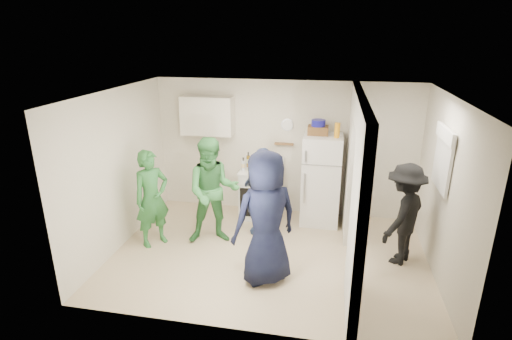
{
  "coord_description": "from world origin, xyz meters",
  "views": [
    {
      "loc": [
        0.83,
        -5.39,
        3.3
      ],
      "look_at": [
        -0.28,
        0.4,
        1.25
      ],
      "focal_mm": 28.0,
      "sensor_mm": 36.0,
      "label": 1
    }
  ],
  "objects_px": {
    "stove": "(262,193)",
    "yellow_cup_stack_top": "(337,130)",
    "person_green_left": "(152,199)",
    "fridge": "(321,180)",
    "person_green_center": "(213,191)",
    "person_nook": "(403,214)",
    "wicker_basket": "(318,130)",
    "person_denim": "(263,192)",
    "person_navy": "(266,218)",
    "blue_bowl": "(318,123)"
  },
  "relations": [
    {
      "from": "stove",
      "to": "person_green_left",
      "type": "bearing_deg",
      "value": -138.54
    },
    {
      "from": "yellow_cup_stack_top",
      "to": "person_navy",
      "type": "relative_size",
      "value": 0.13
    },
    {
      "from": "person_green_center",
      "to": "person_navy",
      "type": "relative_size",
      "value": 0.94
    },
    {
      "from": "person_denim",
      "to": "person_nook",
      "type": "height_order",
      "value": "person_nook"
    },
    {
      "from": "stove",
      "to": "person_navy",
      "type": "distance_m",
      "value": 2.1
    },
    {
      "from": "wicker_basket",
      "to": "yellow_cup_stack_top",
      "type": "distance_m",
      "value": 0.36
    },
    {
      "from": "wicker_basket",
      "to": "blue_bowl",
      "type": "xyz_separation_m",
      "value": [
        0.0,
        0.0,
        0.13
      ]
    },
    {
      "from": "yellow_cup_stack_top",
      "to": "person_denim",
      "type": "xyz_separation_m",
      "value": [
        -1.16,
        -0.56,
        -0.98
      ]
    },
    {
      "from": "stove",
      "to": "blue_bowl",
      "type": "bearing_deg",
      "value": 1.17
    },
    {
      "from": "person_green_center",
      "to": "blue_bowl",
      "type": "bearing_deg",
      "value": 18.67
    },
    {
      "from": "person_denim",
      "to": "person_navy",
      "type": "height_order",
      "value": "person_navy"
    },
    {
      "from": "person_denim",
      "to": "person_green_center",
      "type": "bearing_deg",
      "value": -113.13
    },
    {
      "from": "person_green_left",
      "to": "person_nook",
      "type": "bearing_deg",
      "value": -48.67
    },
    {
      "from": "wicker_basket",
      "to": "person_green_center",
      "type": "relative_size",
      "value": 0.2
    },
    {
      "from": "stove",
      "to": "yellow_cup_stack_top",
      "type": "height_order",
      "value": "yellow_cup_stack_top"
    },
    {
      "from": "blue_bowl",
      "to": "person_green_center",
      "type": "distance_m",
      "value": 2.14
    },
    {
      "from": "fridge",
      "to": "wicker_basket",
      "type": "relative_size",
      "value": 4.63
    },
    {
      "from": "fridge",
      "to": "person_nook",
      "type": "bearing_deg",
      "value": -42.28
    },
    {
      "from": "person_green_left",
      "to": "wicker_basket",
      "type": "bearing_deg",
      "value": -22.95
    },
    {
      "from": "person_navy",
      "to": "yellow_cup_stack_top",
      "type": "bearing_deg",
      "value": -150.78
    },
    {
      "from": "person_navy",
      "to": "person_green_left",
      "type": "bearing_deg",
      "value": -54.15
    },
    {
      "from": "wicker_basket",
      "to": "yellow_cup_stack_top",
      "type": "relative_size",
      "value": 1.4
    },
    {
      "from": "fridge",
      "to": "person_navy",
      "type": "bearing_deg",
      "value": -108.62
    },
    {
      "from": "wicker_basket",
      "to": "person_navy",
      "type": "distance_m",
      "value": 2.23
    },
    {
      "from": "wicker_basket",
      "to": "person_green_left",
      "type": "bearing_deg",
      "value": -151.34
    },
    {
      "from": "fridge",
      "to": "person_denim",
      "type": "bearing_deg",
      "value": -144.92
    },
    {
      "from": "stove",
      "to": "person_nook",
      "type": "height_order",
      "value": "person_nook"
    },
    {
      "from": "person_green_left",
      "to": "person_navy",
      "type": "height_order",
      "value": "person_navy"
    },
    {
      "from": "yellow_cup_stack_top",
      "to": "person_nook",
      "type": "distance_m",
      "value": 1.74
    },
    {
      "from": "fridge",
      "to": "person_navy",
      "type": "relative_size",
      "value": 0.86
    },
    {
      "from": "fridge",
      "to": "person_denim",
      "type": "distance_m",
      "value": 1.15
    },
    {
      "from": "person_denim",
      "to": "yellow_cup_stack_top",
      "type": "bearing_deg",
      "value": 64.39
    },
    {
      "from": "yellow_cup_stack_top",
      "to": "person_green_center",
      "type": "distance_m",
      "value": 2.29
    },
    {
      "from": "yellow_cup_stack_top",
      "to": "person_nook",
      "type": "bearing_deg",
      "value": -45.22
    },
    {
      "from": "yellow_cup_stack_top",
      "to": "person_green_left",
      "type": "xyz_separation_m",
      "value": [
        -2.83,
        -1.22,
        -0.95
      ]
    },
    {
      "from": "wicker_basket",
      "to": "person_green_center",
      "type": "distance_m",
      "value": 2.09
    },
    {
      "from": "yellow_cup_stack_top",
      "to": "person_denim",
      "type": "relative_size",
      "value": 0.16
    },
    {
      "from": "stove",
      "to": "fridge",
      "type": "distance_m",
      "value": 1.13
    },
    {
      "from": "yellow_cup_stack_top",
      "to": "person_denim",
      "type": "distance_m",
      "value": 1.61
    },
    {
      "from": "stove",
      "to": "person_denim",
      "type": "height_order",
      "value": "person_denim"
    },
    {
      "from": "person_denim",
      "to": "person_navy",
      "type": "relative_size",
      "value": 0.82
    },
    {
      "from": "person_denim",
      "to": "stove",
      "type": "bearing_deg",
      "value": 140.24
    },
    {
      "from": "person_green_center",
      "to": "person_nook",
      "type": "relative_size",
      "value": 1.14
    },
    {
      "from": "stove",
      "to": "wicker_basket",
      "type": "distance_m",
      "value": 1.57
    },
    {
      "from": "stove",
      "to": "person_green_left",
      "type": "relative_size",
      "value": 0.58
    },
    {
      "from": "blue_bowl",
      "to": "person_denim",
      "type": "xyz_separation_m",
      "value": [
        -0.84,
        -0.71,
        -1.06
      ]
    },
    {
      "from": "stove",
      "to": "wicker_basket",
      "type": "relative_size",
      "value": 2.63
    },
    {
      "from": "stove",
      "to": "fridge",
      "type": "xyz_separation_m",
      "value": [
        1.08,
        -0.03,
        0.35
      ]
    },
    {
      "from": "yellow_cup_stack_top",
      "to": "person_denim",
      "type": "bearing_deg",
      "value": -154.25
    },
    {
      "from": "fridge",
      "to": "yellow_cup_stack_top",
      "type": "bearing_deg",
      "value": -24.44
    }
  ]
}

